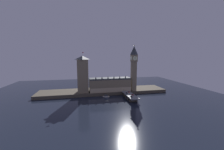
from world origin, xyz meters
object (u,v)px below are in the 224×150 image
Objects in this scene: street_lamp_far at (123,90)px; boat_upstream at (106,97)px; car_southbound_trail at (129,92)px; victoria_tower at (83,74)px; pedestrian_far_rail at (125,93)px; street_lamp_mid at (134,91)px; car_northbound_lead at (127,93)px; car_northbound_trail at (131,97)px; car_southbound_lead at (133,95)px; clock_tower at (134,67)px; street_lamp_near at (129,94)px.

street_lamp_far is 0.56× the size of boat_upstream.
victoria_tower is at bearing 162.75° from car_southbound_trail.
victoria_tower is 70.66m from street_lamp_far.
pedestrian_far_rail is 15.35m from street_lamp_mid.
pedestrian_far_rail is at bearing -9.85° from boat_upstream.
car_northbound_trail is at bearing -90.00° from car_northbound_lead.
victoria_tower is 77.05m from car_northbound_lead.
car_southbound_lead is (5.60, 9.16, -0.03)m from car_northbound_trail.
car_southbound_lead is 0.35× the size of boat_upstream.
car_southbound_lead is at bearing -112.05° from clock_tower.
car_northbound_lead is 0.94× the size of car_southbound_lead.
car_southbound_trail is at bearing 104.07° from street_lamp_mid.
car_northbound_lead is at bearing -65.55° from street_lamp_far.
street_lamp_far is (-0.40, 5.37, 3.48)m from pedestrian_far_rail.
car_northbound_trail is (66.38, -48.33, -27.82)m from victoria_tower.
pedestrian_far_rail reaches higher than car_northbound_lead.
clock_tower reaches higher than car_northbound_trail.
street_lamp_mid is at bearing -41.10° from car_northbound_lead.
street_lamp_near is at bearing -129.50° from car_southbound_lead.
clock_tower reaches higher than victoria_tower.
boat_upstream is at bearing 160.44° from street_lamp_mid.
victoria_tower is at bearing 154.96° from street_lamp_mid.
clock_tower is 11.30× the size of street_lamp_far.
car_northbound_lead is at bearing 81.87° from street_lamp_near.
street_lamp_far is at bearing 90.00° from street_lamp_near.
street_lamp_near reaches higher than car_southbound_lead.
clock_tower is at bearing 43.50° from pedestrian_far_rail.
street_lamp_near is at bearing -90.00° from street_lamp_far.
street_lamp_mid reaches higher than boat_upstream.
car_northbound_lead is 0.33× the size of boat_upstream.
street_lamp_far is 29.90m from boat_upstream.
pedestrian_far_rail is at bearing 97.08° from car_northbound_trail.
pedestrian_far_rail is 0.13× the size of boat_upstream.
car_northbound_lead is at bearing -130.55° from clock_tower.
victoria_tower reaches higher than boat_upstream.
car_northbound_trail is at bearing -41.12° from boat_upstream.
car_northbound_lead reaches higher than boat_upstream.
car_northbound_lead is at bearing 90.00° from car_northbound_trail.
car_northbound_trail is 10.74m from car_southbound_lead.
car_southbound_trail is at bearing -12.47° from street_lamp_far.
pedestrian_far_rail is (63.58, -25.78, -27.68)m from victoria_tower.
boat_upstream is (-37.15, 1.56, -5.86)m from car_southbound_trail.
car_northbound_lead is 0.55× the size of street_lamp_mid.
street_lamp_near is 0.99× the size of street_lamp_mid.
pedestrian_far_rail is at bearing -157.81° from car_southbound_trail.
pedestrian_far_rail is (-8.40, 13.39, 0.17)m from car_southbound_lead.
clock_tower is at bearing 34.88° from street_lamp_far.
victoria_tower reaches higher than street_lamp_mid.
street_lamp_far is at bearing 129.20° from street_lamp_mid.
clock_tower is 86.88m from victoria_tower.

